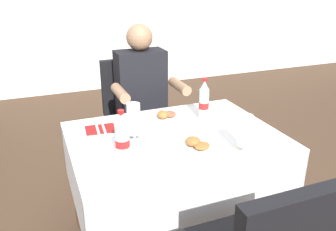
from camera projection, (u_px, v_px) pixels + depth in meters
main_dining_table at (174, 161)px, 2.03m from camera, size 1.16×0.85×0.74m
chair_far_diner_seat at (134, 115)px, 2.73m from camera, size 0.44×0.50×0.97m
seated_diner_far at (144, 100)px, 2.60m from camera, size 0.50×0.46×1.26m
plate_near_camera at (193, 145)px, 1.81m from camera, size 0.26×0.26×0.06m
plate_far_diner at (168, 116)px, 2.17m from camera, size 0.23×0.23×0.06m
beer_glass_left at (134, 121)px, 1.87m from camera, size 0.07×0.07×0.21m
beer_glass_middle at (245, 133)px, 1.74m from camera, size 0.07×0.07×0.20m
cola_bottle_primary at (204, 101)px, 2.15m from camera, size 0.06×0.06×0.26m
cola_bottle_secondary at (122, 137)px, 1.68m from camera, size 0.07×0.07×0.25m
napkin_cutlery_set at (100, 129)px, 2.03m from camera, size 0.18×0.19×0.01m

